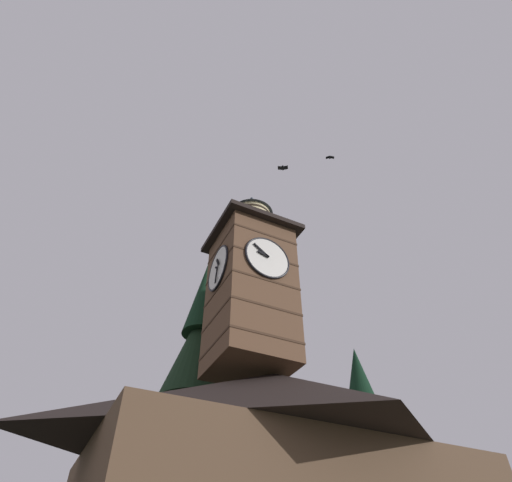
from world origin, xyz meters
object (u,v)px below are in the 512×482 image
Objects in this scene: clock_tower at (251,283)px; flying_bird_low at (283,168)px; flying_bird_high at (330,157)px; pine_tree_behind at (191,450)px.

clock_tower is 6.02m from flying_bird_low.
flying_bird_high reaches higher than clock_tower.
clock_tower is 7.67m from pine_tree_behind.
pine_tree_behind is at bearing -81.35° from clock_tower.
clock_tower reaches higher than pine_tree_behind.
clock_tower is 18.34× the size of flying_bird_high.
flying_bird_high is at bearing 132.67° from pine_tree_behind.
pine_tree_behind is 18.40m from flying_bird_high.
pine_tree_behind is at bearing -47.33° from flying_bird_high.
pine_tree_behind is (0.68, -4.46, -6.21)m from clock_tower.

